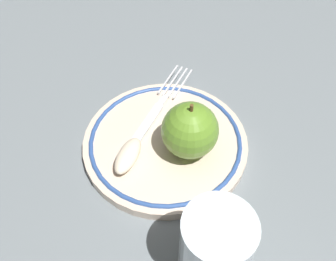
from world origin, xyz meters
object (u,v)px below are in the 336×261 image
object	(u,v)px
apple_red_whole	(190,130)
apple_slice_front	(130,158)
fork	(155,112)
drinking_glass	(214,252)
plate	(168,144)

from	to	relation	value
apple_red_whole	apple_slice_front	world-z (taller)	apple_red_whole
fork	drinking_glass	distance (m)	0.23
plate	apple_slice_front	xyz separation A→B (m)	(-0.06, -0.00, 0.02)
plate	apple_red_whole	size ratio (longest dim) A/B	2.73
plate	apple_slice_front	distance (m)	0.06
apple_slice_front	drinking_glass	xyz separation A→B (m)	(-0.00, -0.16, 0.03)
apple_red_whole	apple_slice_front	distance (m)	0.08
plate	apple_red_whole	xyz separation A→B (m)	(0.01, -0.03, 0.04)
plate	apple_slice_front	bearing A→B (deg)	-179.78
apple_slice_front	fork	xyz separation A→B (m)	(0.07, 0.05, -0.01)
plate	fork	size ratio (longest dim) A/B	1.21
fork	apple_slice_front	bearing A→B (deg)	-173.54
plate	drinking_glass	world-z (taller)	drinking_glass
plate	drinking_glass	bearing A→B (deg)	-111.51
plate	fork	bearing A→B (deg)	73.46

